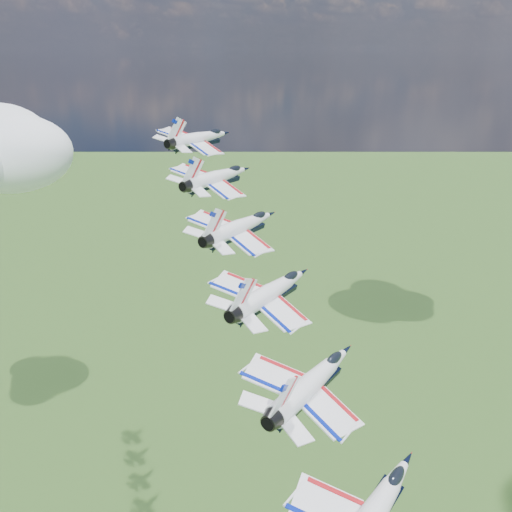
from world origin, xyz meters
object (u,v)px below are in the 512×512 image
Objects in this scene: jet_1 at (219,177)px; jet_3 at (272,291)px; jet_4 at (314,380)px; jet_2 at (242,226)px; jet_0 at (201,138)px; jet_5 at (375,510)px.

jet_1 is 1.00× the size of jet_3.
jet_2 is at bearing 140.88° from jet_4.
jet_3 reaches higher than jet_4.
jet_3 is at bearing -39.12° from jet_0.
jet_3 reaches higher than jet_5.
jet_1 is 1.00× the size of jet_5.
jet_2 is (9.45, -7.17, -3.65)m from jet_1.
jet_0 reaches higher than jet_1.
jet_1 is at bearing 140.88° from jet_4.
jet_5 is at bearing -39.12° from jet_2.
jet_1 is at bearing 140.88° from jet_2.
jet_0 reaches higher than jet_5.
jet_3 is at bearing -39.12° from jet_2.
jet_3 is at bearing 140.88° from jet_5.
jet_1 is at bearing -39.12° from jet_0.
jet_4 reaches higher than jet_5.
jet_2 is (18.90, -14.33, -7.29)m from jet_0.
jet_1 is 1.00× the size of jet_2.
jet_5 is (18.90, -14.33, -7.29)m from jet_3.
jet_1 reaches higher than jet_4.
jet_3 is 24.82m from jet_5.
jet_3 is 12.41m from jet_4.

